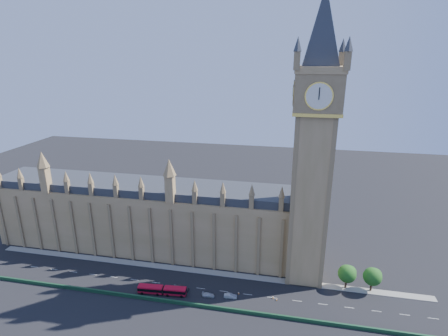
% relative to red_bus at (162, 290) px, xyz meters
% --- Properties ---
extents(ground, '(400.00, 400.00, 0.00)m').
position_rel_red_bus_xyz_m(ground, '(7.67, 5.26, -1.44)').
color(ground, black).
rests_on(ground, ground).
extents(palace_westminster, '(120.00, 20.00, 28.00)m').
position_rel_red_bus_xyz_m(palace_westminster, '(-17.33, 27.26, 12.43)').
color(palace_westminster, olive).
rests_on(palace_westminster, ground).
extents(elizabeth_tower, '(20.59, 20.59, 105.00)m').
position_rel_red_bus_xyz_m(elizabeth_tower, '(45.67, 19.26, 53.12)').
color(elizabeth_tower, olive).
rests_on(elizabeth_tower, ground).
extents(bridge_parapet, '(160.00, 0.60, 1.20)m').
position_rel_red_bus_xyz_m(bridge_parapet, '(7.67, -3.74, -0.84)').
color(bridge_parapet, '#1E4C2D').
rests_on(bridge_parapet, ground).
extents(kerb_north, '(160.00, 3.00, 0.16)m').
position_rel_red_bus_xyz_m(kerb_north, '(7.67, 14.76, -1.36)').
color(kerb_north, gray).
rests_on(kerb_north, ground).
extents(tree_east_near, '(6.00, 6.00, 8.50)m').
position_rel_red_bus_xyz_m(tree_east_near, '(59.89, 15.35, 4.21)').
color(tree_east_near, '#382619').
rests_on(tree_east_near, ground).
extents(tree_east_far, '(6.00, 6.00, 8.50)m').
position_rel_red_bus_xyz_m(tree_east_far, '(67.89, 15.35, 4.21)').
color(tree_east_far, '#382619').
rests_on(tree_east_far, ground).
extents(red_bus, '(16.20, 3.66, 2.73)m').
position_rel_red_bus_xyz_m(red_bus, '(0.00, 0.00, 0.00)').
color(red_bus, red).
rests_on(red_bus, ground).
extents(car_grey, '(4.79, 2.10, 1.61)m').
position_rel_red_bus_xyz_m(car_grey, '(5.67, 3.19, -0.64)').
color(car_grey, '#3D3F44').
rests_on(car_grey, ground).
extents(car_silver, '(4.18, 1.55, 1.37)m').
position_rel_red_bus_xyz_m(car_silver, '(22.38, 2.54, -0.76)').
color(car_silver, '#A2A6AA').
rests_on(car_silver, ground).
extents(car_white, '(4.09, 1.68, 1.18)m').
position_rel_red_bus_xyz_m(car_white, '(15.20, 1.72, -0.85)').
color(car_white, silver).
rests_on(car_white, ground).
extents(cone_a, '(0.55, 0.55, 0.72)m').
position_rel_red_bus_xyz_m(cone_a, '(21.67, 3.44, -1.08)').
color(cone_a, black).
rests_on(cone_a, ground).
extents(cone_b, '(0.48, 0.48, 0.65)m').
position_rel_red_bus_xyz_m(cone_b, '(37.17, 4.21, -1.12)').
color(cone_b, black).
rests_on(cone_b, ground).
extents(cone_c, '(0.55, 0.55, 0.72)m').
position_rel_red_bus_xyz_m(cone_c, '(35.94, 5.03, -1.08)').
color(cone_c, black).
rests_on(cone_c, ground).
extents(cone_d, '(0.59, 0.59, 0.76)m').
position_rel_red_bus_xyz_m(cone_d, '(24.71, 4.96, -1.06)').
color(cone_d, black).
rests_on(cone_d, ground).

